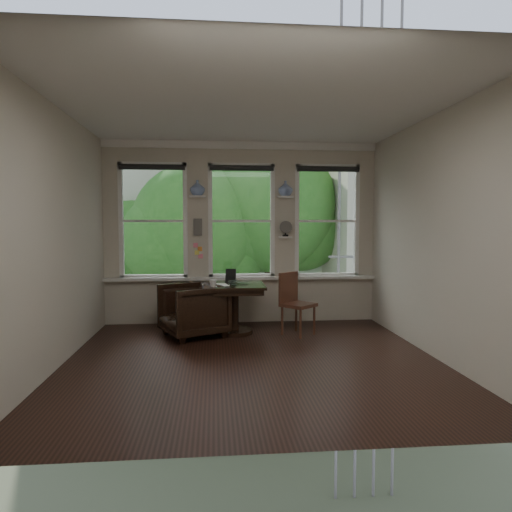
{
  "coord_description": "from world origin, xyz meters",
  "views": [
    {
      "loc": [
        -0.46,
        -5.39,
        1.65
      ],
      "look_at": [
        0.12,
        0.9,
        1.21
      ],
      "focal_mm": 32.0,
      "sensor_mm": 36.0,
      "label": 1
    }
  ],
  "objects": [
    {
      "name": "mug",
      "position": [
        -0.48,
        1.15,
        0.8
      ],
      "size": [
        0.12,
        0.12,
        0.1
      ],
      "primitive_type": "imported",
      "rotation": [
        0.0,
        0.0,
        -0.08
      ],
      "color": "white",
      "rests_on": "table"
    },
    {
      "name": "window_right",
      "position": [
        1.45,
        2.25,
        1.7
      ],
      "size": [
        1.1,
        0.12,
        1.9
      ],
      "primitive_type": null,
      "color": "white",
      "rests_on": "ground"
    },
    {
      "name": "ground",
      "position": [
        0.0,
        0.0,
        0.0
      ],
      "size": [
        4.5,
        4.5,
        0.0
      ],
      "primitive_type": "plane",
      "color": "black",
      "rests_on": "ground"
    },
    {
      "name": "intercom",
      "position": [
        -0.72,
        2.18,
        1.6
      ],
      "size": [
        0.14,
        0.06,
        0.28
      ],
      "primitive_type": "cube",
      "color": "#59544F",
      "rests_on": "ground"
    },
    {
      "name": "armchair_left",
      "position": [
        -0.77,
        1.27,
        0.39
      ],
      "size": [
        1.13,
        1.12,
        0.78
      ],
      "primitive_type": "imported",
      "rotation": [
        0.0,
        0.0,
        -1.12
      ],
      "color": "black",
      "rests_on": "ground"
    },
    {
      "name": "drinking_glass",
      "position": [
        -0.2,
        1.15,
        0.8
      ],
      "size": [
        0.13,
        0.13,
        0.1
      ],
      "primitive_type": "imported",
      "rotation": [
        0.0,
        0.0,
        0.07
      ],
      "color": "white",
      "rests_on": "table"
    },
    {
      "name": "cushion_red",
      "position": [
        -0.77,
        1.27,
        0.45
      ],
      "size": [
        0.45,
        0.45,
        0.06
      ],
      "primitive_type": "cube",
      "color": "maroon",
      "rests_on": "armchair_left"
    },
    {
      "name": "laptop",
      "position": [
        -0.11,
        1.38,
        0.76
      ],
      "size": [
        0.35,
        0.28,
        0.02
      ],
      "primitive_type": "imported",
      "rotation": [
        0.0,
        0.0,
        -0.33
      ],
      "color": "black",
      "rests_on": "table"
    },
    {
      "name": "desk_fan",
      "position": [
        0.72,
        2.13,
        1.53
      ],
      "size": [
        0.2,
        0.2,
        0.24
      ],
      "primitive_type": null,
      "color": "#59544F",
      "rests_on": "ground"
    },
    {
      "name": "wall_front",
      "position": [
        0.0,
        -2.25,
        1.5
      ],
      "size": [
        4.5,
        0.0,
        4.5
      ],
      "primitive_type": "plane",
      "rotation": [
        -1.57,
        0.0,
        0.0
      ],
      "color": "#BDB5A1",
      "rests_on": "ground"
    },
    {
      "name": "wall_back",
      "position": [
        0.0,
        2.25,
        1.5
      ],
      "size": [
        4.5,
        0.0,
        4.5
      ],
      "primitive_type": "plane",
      "rotation": [
        1.57,
        0.0,
        0.0
      ],
      "color": "#BDB5A1",
      "rests_on": "ground"
    },
    {
      "name": "window_left",
      "position": [
        -1.45,
        2.25,
        1.7
      ],
      "size": [
        1.1,
        0.12,
        1.9
      ],
      "primitive_type": null,
      "color": "white",
      "rests_on": "ground"
    },
    {
      "name": "tablet",
      "position": [
        -0.21,
        1.51,
        0.86
      ],
      "size": [
        0.17,
        0.11,
        0.22
      ],
      "primitive_type": "cube",
      "rotation": [
        -0.26,
        0.0,
        -0.21
      ],
      "color": "black",
      "rests_on": "table"
    },
    {
      "name": "table",
      "position": [
        -0.17,
        1.4,
        0.38
      ],
      "size": [
        0.9,
        0.9,
        0.75
      ],
      "primitive_type": null,
      "color": "black",
      "rests_on": "ground"
    },
    {
      "name": "papers",
      "position": [
        -0.37,
        1.32,
        0.75
      ],
      "size": [
        0.27,
        0.34,
        0.0
      ],
      "primitive_type": "cube",
      "rotation": [
        0.0,
        0.0,
        0.2
      ],
      "color": "silver",
      "rests_on": "table"
    },
    {
      "name": "vase_right",
      "position": [
        0.72,
        2.15,
        2.24
      ],
      "size": [
        0.24,
        0.24,
        0.25
      ],
      "primitive_type": "imported",
      "color": "white",
      "rests_on": "shelf_right"
    },
    {
      "name": "vase_left",
      "position": [
        -0.72,
        2.15,
        2.24
      ],
      "size": [
        0.24,
        0.24,
        0.25
      ],
      "primitive_type": "imported",
      "color": "white",
      "rests_on": "shelf_left"
    },
    {
      "name": "wall_left",
      "position": [
        -2.25,
        0.0,
        1.5
      ],
      "size": [
        0.0,
        4.5,
        4.5
      ],
      "primitive_type": "plane",
      "rotation": [
        1.57,
        0.0,
        1.57
      ],
      "color": "#BDB5A1",
      "rests_on": "ground"
    },
    {
      "name": "side_chair_right",
      "position": [
        0.78,
        1.23,
        0.46
      ],
      "size": [
        0.59,
        0.59,
        0.92
      ],
      "primitive_type": null,
      "rotation": [
        0.0,
        0.0,
        0.74
      ],
      "color": "#4C261B",
      "rests_on": "ground"
    },
    {
      "name": "sticky_notes",
      "position": [
        -0.72,
        2.19,
        1.25
      ],
      "size": [
        0.16,
        0.01,
        0.24
      ],
      "primitive_type": null,
      "color": "pink",
      "rests_on": "ground"
    },
    {
      "name": "window_center",
      "position": [
        0.0,
        2.25,
        1.7
      ],
      "size": [
        1.1,
        0.12,
        1.9
      ],
      "primitive_type": null,
      "color": "white",
      "rests_on": "ground"
    },
    {
      "name": "ceiling",
      "position": [
        0.0,
        0.0,
        3.0
      ],
      "size": [
        4.5,
        4.5,
        0.0
      ],
      "primitive_type": "plane",
      "rotation": [
        3.14,
        0.0,
        0.0
      ],
      "color": "silver",
      "rests_on": "ground"
    },
    {
      "name": "wall_right",
      "position": [
        2.25,
        0.0,
        1.5
      ],
      "size": [
        0.0,
        4.5,
        4.5
      ],
      "primitive_type": "plane",
      "rotation": [
        1.57,
        0.0,
        -1.57
      ],
      "color": "#BDB5A1",
      "rests_on": "ground"
    },
    {
      "name": "shelf_right",
      "position": [
        0.72,
        2.15,
        2.1
      ],
      "size": [
        0.26,
        0.16,
        0.03
      ],
      "primitive_type": "cube",
      "color": "white",
      "rests_on": "ground"
    },
    {
      "name": "shelf_left",
      "position": [
        -0.72,
        2.15,
        2.1
      ],
      "size": [
        0.26,
        0.16,
        0.03
      ],
      "primitive_type": "cube",
      "color": "white",
      "rests_on": "ground"
    }
  ]
}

